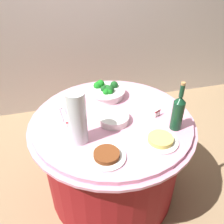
% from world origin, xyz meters
% --- Properties ---
extents(ground_plane, '(6.00, 6.00, 0.00)m').
position_xyz_m(ground_plane, '(0.00, 0.00, 0.00)').
color(ground_plane, '#9E7F5B').
extents(buffet_table, '(1.16, 1.16, 0.74)m').
position_xyz_m(buffet_table, '(0.00, 0.00, 0.38)').
color(buffet_table, maroon).
rests_on(buffet_table, ground_plane).
extents(broccoli_bowl, '(0.28, 0.28, 0.11)m').
position_xyz_m(broccoli_bowl, '(0.03, 0.29, 0.78)').
color(broccoli_bowl, white).
rests_on(broccoli_bowl, buffet_table).
extents(plate_stack, '(0.21, 0.21, 0.05)m').
position_xyz_m(plate_stack, '(0.00, -0.04, 0.77)').
color(plate_stack, white).
rests_on(plate_stack, buffet_table).
extents(wine_bottle, '(0.07, 0.07, 0.34)m').
position_xyz_m(wine_bottle, '(0.37, -0.21, 0.87)').
color(wine_bottle, '#113A22').
rests_on(wine_bottle, buffet_table).
extents(decorative_fruit_vase, '(0.11, 0.11, 0.34)m').
position_xyz_m(decorative_fruit_vase, '(-0.25, -0.17, 0.89)').
color(decorative_fruit_vase, silver).
rests_on(decorative_fruit_vase, buffet_table).
extents(serving_tongs, '(0.06, 0.17, 0.01)m').
position_xyz_m(serving_tongs, '(-0.32, 0.13, 0.74)').
color(serving_tongs, silver).
rests_on(serving_tongs, buffet_table).
extents(food_plate_noodles, '(0.22, 0.22, 0.04)m').
position_xyz_m(food_plate_noodles, '(0.22, -0.32, 0.76)').
color(food_plate_noodles, white).
rests_on(food_plate_noodles, buffet_table).
extents(food_plate_stir_fry, '(0.22, 0.22, 0.04)m').
position_xyz_m(food_plate_stir_fry, '(-0.13, -0.36, 0.76)').
color(food_plate_stir_fry, white).
rests_on(food_plate_stir_fry, buffet_table).
extents(label_placard_front, '(0.05, 0.03, 0.05)m').
position_xyz_m(label_placard_front, '(0.31, -0.06, 0.77)').
color(label_placard_front, white).
rests_on(label_placard_front, buffet_table).
extents(label_placard_mid, '(0.05, 0.02, 0.05)m').
position_xyz_m(label_placard_mid, '(-0.29, -0.04, 0.77)').
color(label_placard_mid, white).
rests_on(label_placard_mid, buffet_table).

